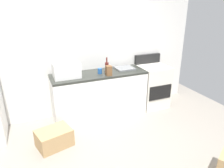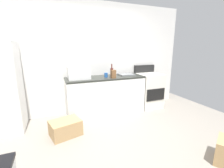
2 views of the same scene
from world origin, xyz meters
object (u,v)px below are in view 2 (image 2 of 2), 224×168
microwave (79,73)px  knife_block (113,74)px  wine_bottle (112,72)px  cardboard_box_large (66,128)px  coffee_mug (106,75)px  refrigerator (0,88)px  stove_oven (149,90)px

microwave → knife_block: bearing=-15.1°
wine_bottle → microwave: bearing=176.7°
knife_block → cardboard_box_large: size_ratio=0.35×
coffee_mug → knife_block: bearing=-54.6°
knife_block → refrigerator: bearing=176.1°
cardboard_box_large → knife_block: bearing=22.3°
wine_bottle → cardboard_box_large: size_ratio=0.58×
refrigerator → wine_bottle: bearing=0.2°
stove_oven → coffee_mug: 1.31m
stove_oven → refrigerator: bearing=-179.0°
wine_bottle → knife_block: bearing=-98.9°
microwave → coffee_mug: size_ratio=4.60×
stove_oven → microwave: size_ratio=2.39×
stove_oven → microwave: microwave is taller
refrigerator → knife_block: (2.17, -0.15, 0.15)m
microwave → cardboard_box_large: bearing=-120.9°
refrigerator → cardboard_box_large: bearing=-29.8°
knife_block → cardboard_box_large: knife_block is taller
coffee_mug → cardboard_box_large: 1.43m
knife_block → wine_bottle: bearing=81.1°
wine_bottle → knife_block: 0.16m
refrigerator → microwave: size_ratio=3.65×
stove_oven → wine_bottle: (-1.07, -0.05, 0.54)m
stove_oven → microwave: 1.91m
wine_bottle → knife_block: wine_bottle is taller
stove_oven → wine_bottle: 1.20m
coffee_mug → microwave: bearing=176.6°
refrigerator → microwave: refrigerator is taller
refrigerator → stove_oven: 3.29m
microwave → knife_block: 0.75m
refrigerator → coffee_mug: bearing=0.4°
microwave → cardboard_box_large: microwave is taller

